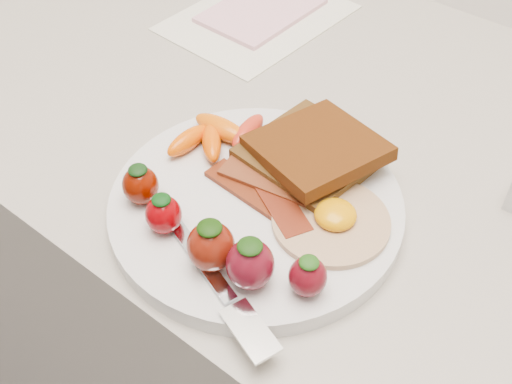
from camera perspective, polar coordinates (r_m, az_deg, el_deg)
The scene contains 11 objects.
counter at distance 1.03m, azimuth 6.68°, elevation -14.42°, with size 2.00×0.60×0.90m, color gray.
plate at distance 0.59m, azimuth -0.00°, elevation -1.29°, with size 0.27×0.27×0.02m, color silver.
toast_lower at distance 0.62m, azimuth 4.87°, elevation 3.35°, with size 0.11×0.11×0.01m, color #3A210E.
toast_upper at distance 0.61m, azimuth 5.43°, elevation 3.94°, with size 0.11×0.11×0.01m, color black.
fried_egg at distance 0.57m, azimuth 6.78°, elevation -2.43°, with size 0.13×0.13×0.02m.
bacon_strips at distance 0.59m, azimuth 1.05°, elevation 0.11°, with size 0.12×0.07×0.01m.
baby_carrots at distance 0.64m, azimuth -3.35°, elevation 5.09°, with size 0.07×0.10×0.02m.
strawberries at distance 0.53m, azimuth -3.76°, elevation -4.16°, with size 0.21×0.06×0.05m.
fork at distance 0.52m, azimuth -3.48°, elevation -8.08°, with size 0.18×0.08×0.00m.
paper_sheet at distance 0.87m, azimuth 0.15°, elevation 15.23°, with size 0.17×0.23×0.00m, color silver.
notepad at distance 0.88m, azimuth 0.47°, elevation 15.86°, with size 0.11×0.15×0.01m, color #E0A2B3.
Camera 1 is at (0.23, 1.23, 1.34)m, focal length 45.00 mm.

